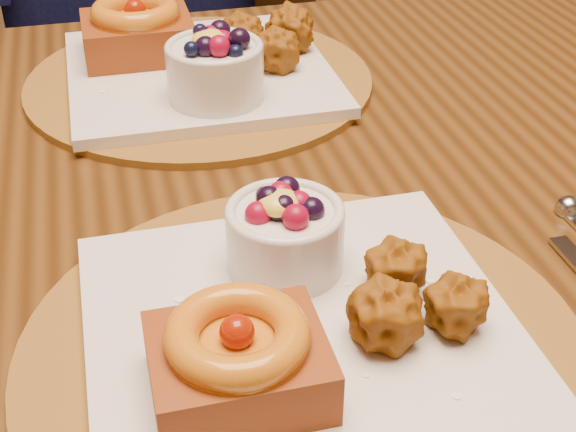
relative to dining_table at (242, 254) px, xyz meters
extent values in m
cube|color=#341D09|center=(0.00, 0.00, 0.06)|extent=(1.60, 0.90, 0.04)
cylinder|color=#5F3912|center=(0.00, -0.22, 0.08)|extent=(0.38, 0.38, 0.01)
cube|color=silver|center=(0.00, -0.22, 0.09)|extent=(0.28, 0.28, 0.01)
cube|color=#552108|center=(-0.05, -0.26, 0.12)|extent=(0.10, 0.08, 0.04)
torus|color=#A04609|center=(-0.05, -0.26, 0.14)|extent=(0.08, 0.08, 0.02)
sphere|color=#811502|center=(-0.05, -0.26, 0.14)|extent=(0.02, 0.02, 0.02)
sphere|color=#854D09|center=(0.07, -0.20, 0.12)|extent=(0.04, 0.04, 0.04)
sphere|color=#854D09|center=(0.05, -0.24, 0.12)|extent=(0.04, 0.04, 0.04)
sphere|color=#854D09|center=(0.09, -0.24, 0.12)|extent=(0.04, 0.04, 0.04)
cylinder|color=silver|center=(0.00, -0.15, 0.12)|extent=(0.08, 0.08, 0.05)
torus|color=silver|center=(0.00, -0.15, 0.14)|extent=(0.08, 0.08, 0.01)
ellipsoid|color=yellow|center=(0.00, -0.15, 0.15)|extent=(0.03, 0.03, 0.02)
cylinder|color=#5F3912|center=(0.00, 0.22, 0.08)|extent=(0.38, 0.38, 0.01)
cube|color=silver|center=(0.00, 0.22, 0.09)|extent=(0.28, 0.28, 0.01)
cube|color=#552108|center=(-0.06, 0.27, 0.12)|extent=(0.12, 0.10, 0.04)
torus|color=#A04609|center=(-0.06, 0.27, 0.15)|extent=(0.10, 0.10, 0.02)
sphere|color=#811502|center=(-0.06, 0.27, 0.15)|extent=(0.02, 0.02, 0.02)
sphere|color=#854D09|center=(0.08, 0.19, 0.12)|extent=(0.05, 0.05, 0.05)
sphere|color=#854D09|center=(0.05, 0.24, 0.12)|extent=(0.05, 0.05, 0.05)
sphere|color=#854D09|center=(0.11, 0.24, 0.12)|extent=(0.05, 0.05, 0.05)
cylinder|color=silver|center=(0.01, 0.14, 0.12)|extent=(0.10, 0.10, 0.05)
torus|color=silver|center=(0.01, 0.14, 0.15)|extent=(0.10, 0.10, 0.01)
ellipsoid|color=yellow|center=(0.00, 0.14, 0.16)|extent=(0.03, 0.03, 0.02)
cube|color=black|center=(0.12, 0.95, -0.24)|extent=(0.53, 0.53, 0.04)
cylinder|color=black|center=(-0.11, 0.83, -0.47)|extent=(0.04, 0.04, 0.42)
cylinder|color=black|center=(0.25, 0.72, -0.47)|extent=(0.04, 0.04, 0.42)
cylinder|color=black|center=(0.00, 1.18, -0.47)|extent=(0.04, 0.04, 0.42)
cylinder|color=black|center=(0.35, 1.08, -0.47)|extent=(0.04, 0.04, 0.42)
camera|label=1|loc=(-0.11, -0.60, 0.45)|focal=50.00mm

